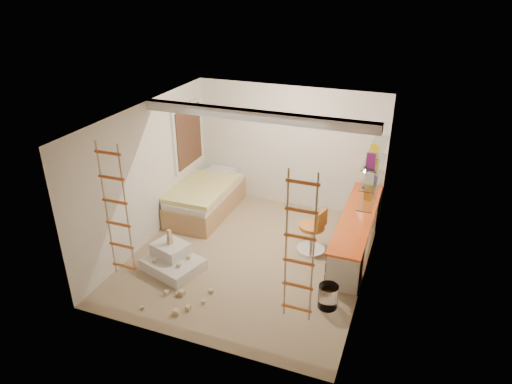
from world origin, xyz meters
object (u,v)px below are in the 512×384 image
at_px(bed, 206,198).
at_px(swivel_chair, 313,236).
at_px(play_platform, 173,260).
at_px(desk, 356,231).

bearing_deg(bed, swivel_chair, -15.17).
bearing_deg(swivel_chair, bed, 164.83).
xyz_separation_m(bed, play_platform, (0.37, -2.03, -0.17)).
distance_m(swivel_chair, play_platform, 2.51).
relative_size(bed, swivel_chair, 2.28).
height_order(desk, swivel_chair, swivel_chair).
bearing_deg(bed, desk, -6.49).
relative_size(desk, play_platform, 2.55).
xyz_separation_m(desk, play_platform, (-2.83, -1.67, -0.24)).
bearing_deg(desk, play_platform, -149.49).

